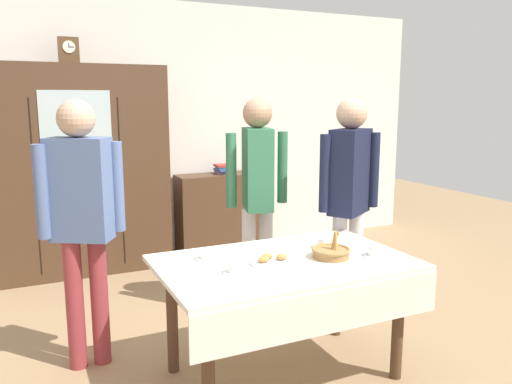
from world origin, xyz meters
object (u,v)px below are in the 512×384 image
(bookshelf_low, at_px, (223,213))
(bread_basket, at_px, (331,252))
(wall_cabinet, at_px, (76,171))
(book_stack, at_px, (222,169))
(tea_cup_mid_right, at_px, (323,243))
(spoon_far_right, at_px, (259,280))
(tea_cup_back_edge, at_px, (374,252))
(tea_cup_far_left, at_px, (207,255))
(person_near_right_end, at_px, (257,184))
(person_behind_table_left, at_px, (349,187))
(person_beside_shelf, at_px, (82,208))
(spoon_far_left, at_px, (359,267))
(spoon_front_edge, at_px, (340,240))
(mantel_clock, at_px, (69,50))
(pastry_plate, at_px, (273,261))
(dining_table, at_px, (287,279))
(tea_cup_mid_left, at_px, (235,268))

(bookshelf_low, xyz_separation_m, bread_basket, (-0.34, -2.68, 0.33))
(wall_cabinet, xyz_separation_m, book_stack, (1.52, 0.05, -0.07))
(tea_cup_mid_right, xyz_separation_m, spoon_far_right, (-0.64, -0.38, -0.02))
(tea_cup_back_edge, bearing_deg, tea_cup_far_left, 158.38)
(person_near_right_end, distance_m, person_behind_table_left, 0.71)
(tea_cup_back_edge, distance_m, person_beside_shelf, 1.82)
(tea_cup_back_edge, xyz_separation_m, spoon_far_left, (-0.22, -0.14, -0.02))
(book_stack, bearing_deg, person_near_right_end, -101.80)
(book_stack, distance_m, person_near_right_end, 1.67)
(person_behind_table_left, bearing_deg, spoon_front_edge, -132.39)
(mantel_clock, distance_m, person_near_right_end, 2.26)
(tea_cup_mid_right, bearing_deg, bookshelf_low, 83.74)
(pastry_plate, relative_size, spoon_far_left, 2.35)
(book_stack, relative_size, person_beside_shelf, 0.12)
(tea_cup_back_edge, relative_size, tea_cup_far_left, 1.00)
(mantel_clock, bearing_deg, spoon_far_right, -77.61)
(person_near_right_end, xyz_separation_m, person_behind_table_left, (0.55, -0.45, 0.00))
(person_beside_shelf, xyz_separation_m, person_behind_table_left, (1.90, -0.11, 0.01))
(bread_basket, relative_size, spoon_front_edge, 2.02)
(spoon_far_right, bearing_deg, person_beside_shelf, 131.58)
(dining_table, distance_m, tea_cup_mid_left, 0.39)
(tea_cup_mid_right, height_order, bread_basket, bread_basket)
(wall_cabinet, distance_m, spoon_far_left, 3.12)
(tea_cup_mid_right, distance_m, tea_cup_mid_left, 0.74)
(tea_cup_mid_right, bearing_deg, wall_cabinet, 117.24)
(dining_table, relative_size, tea_cup_back_edge, 11.52)
(dining_table, xyz_separation_m, mantel_clock, (-0.90, 2.59, 1.50))
(spoon_far_right, xyz_separation_m, person_behind_table_left, (1.12, 0.78, 0.30))
(spoon_far_left, distance_m, person_behind_table_left, 1.02)
(dining_table, xyz_separation_m, tea_cup_back_edge, (0.54, -0.13, 0.14))
(tea_cup_mid_right, bearing_deg, pastry_plate, -161.16)
(person_near_right_end, height_order, person_behind_table_left, person_behind_table_left)
(bookshelf_low, bearing_deg, wall_cabinet, -178.10)
(spoon_front_edge, distance_m, person_behind_table_left, 0.51)
(dining_table, distance_m, wall_cabinet, 2.77)
(tea_cup_mid_left, bearing_deg, person_near_right_end, 58.94)
(mantel_clock, distance_m, spoon_front_edge, 3.08)
(tea_cup_far_left, relative_size, spoon_far_left, 1.09)
(tea_cup_far_left, distance_m, pastry_plate, 0.40)
(person_beside_shelf, bearing_deg, spoon_far_left, -34.01)
(spoon_far_right, distance_m, person_behind_table_left, 1.39)
(pastry_plate, bearing_deg, book_stack, 74.86)
(book_stack, relative_size, spoon_far_left, 1.73)
(mantel_clock, xyz_separation_m, tea_cup_far_left, (0.49, -2.34, -1.37))
(bookshelf_low, bearing_deg, book_stack, 90.00)
(tea_cup_back_edge, bearing_deg, tea_cup_mid_left, 175.10)
(person_beside_shelf, bearing_deg, bread_basket, -27.63)
(dining_table, relative_size, pastry_plate, 5.35)
(tea_cup_far_left, xyz_separation_m, person_beside_shelf, (-0.65, 0.42, 0.27))
(mantel_clock, height_order, bookshelf_low, mantel_clock)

